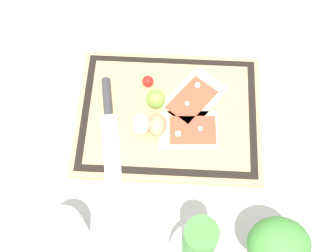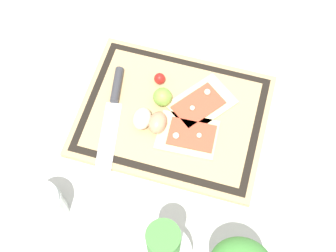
{
  "view_description": "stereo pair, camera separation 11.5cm",
  "coord_description": "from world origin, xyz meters",
  "px_view_note": "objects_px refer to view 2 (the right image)",
  "views": [
    {
      "loc": [
        -0.03,
        0.55,
        1.07
      ],
      "look_at": [
        0.0,
        0.05,
        0.04
      ],
      "focal_mm": 50.0,
      "sensor_mm": 36.0,
      "label": 1
    },
    {
      "loc": [
        -0.14,
        0.54,
        1.07
      ],
      "look_at": [
        0.0,
        0.05,
        0.04
      ],
      "focal_mm": 50.0,
      "sensor_mm": 36.0,
      "label": 2
    }
  ],
  "objects_px": {
    "pizza_slice_far": "(188,135)",
    "egg_brown": "(158,123)",
    "cherry_tomato_red": "(160,79)",
    "sauce_jar": "(46,206)",
    "pizza_slice_near": "(201,104)",
    "knife": "(114,100)",
    "egg_pink": "(142,118)",
    "lime": "(163,97)",
    "herb_pot": "(164,252)"
  },
  "relations": [
    {
      "from": "egg_brown",
      "to": "cherry_tomato_red",
      "type": "height_order",
      "value": "egg_brown"
    },
    {
      "from": "knife",
      "to": "sauce_jar",
      "type": "bearing_deg",
      "value": 79.84
    },
    {
      "from": "cherry_tomato_red",
      "to": "lime",
      "type": "bearing_deg",
      "value": 113.19
    },
    {
      "from": "herb_pot",
      "to": "sauce_jar",
      "type": "bearing_deg",
      "value": -6.11
    },
    {
      "from": "pizza_slice_near",
      "to": "knife",
      "type": "xyz_separation_m",
      "value": [
        0.22,
        0.05,
        0.0
      ]
    },
    {
      "from": "pizza_slice_near",
      "to": "lime",
      "type": "distance_m",
      "value": 0.1
    },
    {
      "from": "egg_brown",
      "to": "cherry_tomato_red",
      "type": "relative_size",
      "value": 2.01
    },
    {
      "from": "knife",
      "to": "egg_pink",
      "type": "xyz_separation_m",
      "value": [
        -0.09,
        0.04,
        0.01
      ]
    },
    {
      "from": "knife",
      "to": "egg_brown",
      "type": "height_order",
      "value": "egg_brown"
    },
    {
      "from": "egg_pink",
      "to": "lime",
      "type": "height_order",
      "value": "lime"
    },
    {
      "from": "herb_pot",
      "to": "egg_pink",
      "type": "bearing_deg",
      "value": -64.84
    },
    {
      "from": "pizza_slice_far",
      "to": "herb_pot",
      "type": "bearing_deg",
      "value": 94.62
    },
    {
      "from": "pizza_slice_far",
      "to": "knife",
      "type": "height_order",
      "value": "pizza_slice_far"
    },
    {
      "from": "cherry_tomato_red",
      "to": "sauce_jar",
      "type": "bearing_deg",
      "value": 69.5
    },
    {
      "from": "cherry_tomato_red",
      "to": "egg_brown",
      "type": "bearing_deg",
      "value": 104.15
    },
    {
      "from": "pizza_slice_far",
      "to": "sauce_jar",
      "type": "height_order",
      "value": "sauce_jar"
    },
    {
      "from": "pizza_slice_far",
      "to": "egg_brown",
      "type": "relative_size",
      "value": 2.56
    },
    {
      "from": "egg_brown",
      "to": "egg_pink",
      "type": "relative_size",
      "value": 1.0
    },
    {
      "from": "lime",
      "to": "cherry_tomato_red",
      "type": "height_order",
      "value": "lime"
    },
    {
      "from": "pizza_slice_far",
      "to": "herb_pot",
      "type": "distance_m",
      "value": 0.31
    },
    {
      "from": "sauce_jar",
      "to": "pizza_slice_near",
      "type": "bearing_deg",
      "value": -126.7
    },
    {
      "from": "pizza_slice_near",
      "to": "egg_pink",
      "type": "xyz_separation_m",
      "value": [
        0.13,
        0.09,
        0.02
      ]
    },
    {
      "from": "egg_brown",
      "to": "pizza_slice_far",
      "type": "bearing_deg",
      "value": 177.1
    },
    {
      "from": "knife",
      "to": "herb_pot",
      "type": "relative_size",
      "value": 1.25
    },
    {
      "from": "egg_brown",
      "to": "lime",
      "type": "distance_m",
      "value": 0.07
    },
    {
      "from": "lime",
      "to": "herb_pot",
      "type": "xyz_separation_m",
      "value": [
        -0.11,
        0.38,
        0.03
      ]
    },
    {
      "from": "pizza_slice_far",
      "to": "egg_brown",
      "type": "distance_m",
      "value": 0.08
    },
    {
      "from": "pizza_slice_far",
      "to": "cherry_tomato_red",
      "type": "relative_size",
      "value": 5.13
    },
    {
      "from": "egg_brown",
      "to": "pizza_slice_near",
      "type": "bearing_deg",
      "value": -134.54
    },
    {
      "from": "pizza_slice_far",
      "to": "egg_brown",
      "type": "bearing_deg",
      "value": -2.9
    },
    {
      "from": "lime",
      "to": "egg_pink",
      "type": "bearing_deg",
      "value": 66.05
    },
    {
      "from": "egg_pink",
      "to": "herb_pot",
      "type": "xyz_separation_m",
      "value": [
        -0.14,
        0.3,
        0.04
      ]
    },
    {
      "from": "pizza_slice_near",
      "to": "knife",
      "type": "distance_m",
      "value": 0.22
    },
    {
      "from": "pizza_slice_far",
      "to": "knife",
      "type": "distance_m",
      "value": 0.21
    },
    {
      "from": "egg_pink",
      "to": "lime",
      "type": "relative_size",
      "value": 1.22
    },
    {
      "from": "egg_brown",
      "to": "egg_pink",
      "type": "xyz_separation_m",
      "value": [
        0.04,
        -0.0,
        0.0
      ]
    },
    {
      "from": "pizza_slice_near",
      "to": "egg_brown",
      "type": "height_order",
      "value": "egg_brown"
    },
    {
      "from": "pizza_slice_far",
      "to": "pizza_slice_near",
      "type": "bearing_deg",
      "value": -95.84
    },
    {
      "from": "lime",
      "to": "pizza_slice_far",
      "type": "bearing_deg",
      "value": 139.06
    },
    {
      "from": "pizza_slice_far",
      "to": "cherry_tomato_red",
      "type": "distance_m",
      "value": 0.17
    },
    {
      "from": "egg_pink",
      "to": "herb_pot",
      "type": "relative_size",
      "value": 0.26
    },
    {
      "from": "egg_pink",
      "to": "sauce_jar",
      "type": "height_order",
      "value": "sauce_jar"
    },
    {
      "from": "egg_pink",
      "to": "lime",
      "type": "bearing_deg",
      "value": -113.95
    },
    {
      "from": "lime",
      "to": "herb_pot",
      "type": "bearing_deg",
      "value": 106.53
    },
    {
      "from": "cherry_tomato_red",
      "to": "sauce_jar",
      "type": "distance_m",
      "value": 0.43
    },
    {
      "from": "pizza_slice_near",
      "to": "herb_pot",
      "type": "xyz_separation_m",
      "value": [
        -0.01,
        0.39,
        0.05
      ]
    },
    {
      "from": "knife",
      "to": "pizza_slice_far",
      "type": "bearing_deg",
      "value": 168.5
    },
    {
      "from": "sauce_jar",
      "to": "knife",
      "type": "bearing_deg",
      "value": -100.16
    },
    {
      "from": "lime",
      "to": "cherry_tomato_red",
      "type": "bearing_deg",
      "value": -66.81
    },
    {
      "from": "egg_pink",
      "to": "cherry_tomato_red",
      "type": "height_order",
      "value": "egg_pink"
    }
  ]
}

